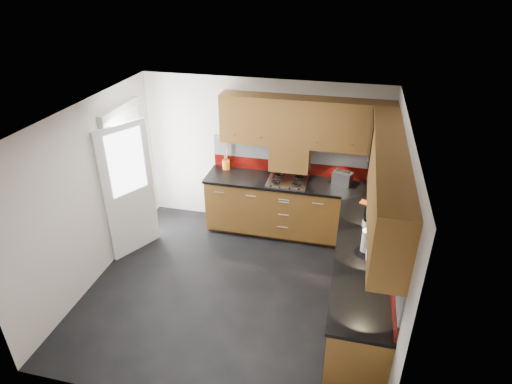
% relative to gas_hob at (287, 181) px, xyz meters
% --- Properties ---
extents(room, '(4.00, 3.80, 2.64)m').
position_rel_gas_hob_xyz_m(room, '(-0.45, -1.47, 0.54)').
color(room, black).
extents(base_cabinets, '(2.70, 3.20, 0.95)m').
position_rel_gas_hob_xyz_m(base_cabinets, '(0.62, -0.75, -0.52)').
color(base_cabinets, '#563413').
rests_on(base_cabinets, room).
extents(countertop, '(2.72, 3.22, 0.04)m').
position_rel_gas_hob_xyz_m(countertop, '(0.60, -0.77, -0.04)').
color(countertop, black).
rests_on(countertop, base_cabinets).
extents(backsplash, '(2.70, 3.20, 0.54)m').
position_rel_gas_hob_xyz_m(backsplash, '(0.83, -0.54, 0.25)').
color(backsplash, maroon).
rests_on(backsplash, countertop).
extents(upper_cabinets, '(2.50, 3.20, 0.72)m').
position_rel_gas_hob_xyz_m(upper_cabinets, '(0.78, -0.69, 0.88)').
color(upper_cabinets, '#563413').
rests_on(upper_cabinets, room).
extents(extractor_hood, '(0.60, 0.33, 0.40)m').
position_rel_gas_hob_xyz_m(extractor_hood, '(-0.00, 0.17, 0.32)').
color(extractor_hood, '#563413').
rests_on(extractor_hood, room).
extents(glass_cabinet, '(0.32, 0.80, 0.66)m').
position_rel_gas_hob_xyz_m(glass_cabinet, '(1.26, -0.40, 0.91)').
color(glass_cabinet, black).
rests_on(glass_cabinet, room).
extents(back_door, '(0.42, 1.19, 2.04)m').
position_rel_gas_hob_xyz_m(back_door, '(-2.23, -0.72, 0.08)').
color(back_door, white).
rests_on(back_door, room).
extents(gas_hob, '(0.60, 0.53, 0.05)m').
position_rel_gas_hob_xyz_m(gas_hob, '(0.00, 0.00, 0.00)').
color(gas_hob, silver).
rests_on(gas_hob, countertop).
extents(utensil_pot, '(0.12, 0.12, 0.43)m').
position_rel_gas_hob_xyz_m(utensil_pot, '(-1.04, 0.23, 0.08)').
color(utensil_pot, orange).
rests_on(utensil_pot, countertop).
extents(toaster, '(0.32, 0.25, 0.20)m').
position_rel_gas_hob_xyz_m(toaster, '(0.81, 0.12, 0.08)').
color(toaster, silver).
rests_on(toaster, countertop).
extents(food_processor, '(0.17, 0.17, 0.28)m').
position_rel_gas_hob_xyz_m(food_processor, '(1.21, -0.98, 0.11)').
color(food_processor, white).
rests_on(food_processor, countertop).
extents(paper_towel, '(0.15, 0.15, 0.27)m').
position_rel_gas_hob_xyz_m(paper_towel, '(1.17, -1.51, 0.12)').
color(paper_towel, white).
rests_on(paper_towel, countertop).
extents(orange_cloth, '(0.17, 0.16, 0.01)m').
position_rel_gas_hob_xyz_m(orange_cloth, '(1.16, -0.39, -0.01)').
color(orange_cloth, '#F85D1B').
rests_on(orange_cloth, countertop).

